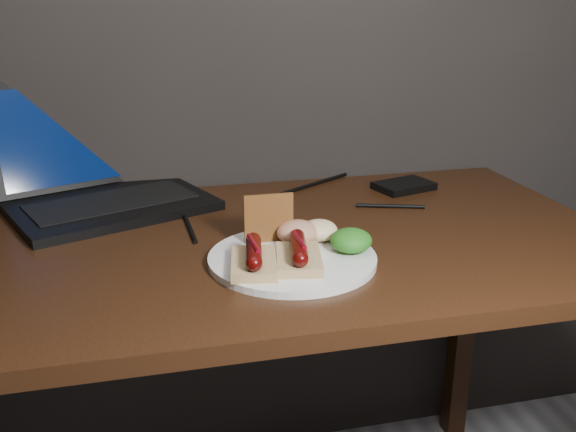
{
  "coord_description": "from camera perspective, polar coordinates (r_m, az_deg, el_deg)",
  "views": [
    {
      "loc": [
        -0.15,
        0.32,
        1.17
      ],
      "look_at": [
        0.08,
        1.29,
        0.82
      ],
      "focal_mm": 40.0,
      "sensor_mm": 36.0,
      "label": 1
    }
  ],
  "objects": [
    {
      "name": "desk",
      "position": [
        1.18,
        -4.78,
        -6.22
      ],
      "size": [
        1.4,
        0.7,
        0.75
      ],
      "color": "#36200D",
      "rests_on": "ground"
    },
    {
      "name": "laptop",
      "position": [
        1.39,
        -16.42,
        3.22
      ],
      "size": [
        0.48,
        0.46,
        0.25
      ],
      "color": "black",
      "rests_on": "desk"
    },
    {
      "name": "hard_drive",
      "position": [
        1.46,
        10.26,
        2.65
      ],
      "size": [
        0.14,
        0.12,
        0.02
      ],
      "primitive_type": "cube",
      "rotation": [
        0.0,
        0.0,
        0.29
      ],
      "color": "black",
      "rests_on": "desk"
    },
    {
      "name": "desk_cables",
      "position": [
        1.3,
        -6.08,
        0.54
      ],
      "size": [
        0.86,
        0.36,
        0.01
      ],
      "color": "black",
      "rests_on": "desk"
    },
    {
      "name": "plate",
      "position": [
        1.06,
        0.38,
        -3.81
      ],
      "size": [
        0.36,
        0.36,
        0.01
      ],
      "primitive_type": "cylinder",
      "rotation": [
        0.0,
        0.0,
        -0.36
      ],
      "color": "silver",
      "rests_on": "desk"
    },
    {
      "name": "bread_sausage_left",
      "position": [
        1.0,
        -3.06,
        -3.76
      ],
      "size": [
        0.09,
        0.13,
        0.04
      ],
      "color": "tan",
      "rests_on": "plate"
    },
    {
      "name": "bread_sausage_center",
      "position": [
        1.01,
        0.96,
        -3.4
      ],
      "size": [
        0.09,
        0.13,
        0.04
      ],
      "color": "tan",
      "rests_on": "plate"
    },
    {
      "name": "crispbread",
      "position": [
        1.1,
        -1.72,
        -0.19
      ],
      "size": [
        0.09,
        0.01,
        0.08
      ],
      "primitive_type": "cube",
      "color": "brown",
      "rests_on": "plate"
    },
    {
      "name": "salad_greens",
      "position": [
        1.07,
        5.63,
        -2.17
      ],
      "size": [
        0.07,
        0.07,
        0.04
      ],
      "primitive_type": "ellipsoid",
      "color": "#1C5310",
      "rests_on": "plate"
    },
    {
      "name": "salsa_mound",
      "position": [
        1.1,
        0.88,
        -1.45
      ],
      "size": [
        0.07,
        0.07,
        0.04
      ],
      "primitive_type": "ellipsoid",
      "color": "#9E140F",
      "rests_on": "plate"
    },
    {
      "name": "coleslaw_mound",
      "position": [
        1.11,
        2.8,
        -1.27
      ],
      "size": [
        0.06,
        0.06,
        0.04
      ],
      "primitive_type": "ellipsoid",
      "color": "white",
      "rests_on": "plate"
    }
  ]
}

